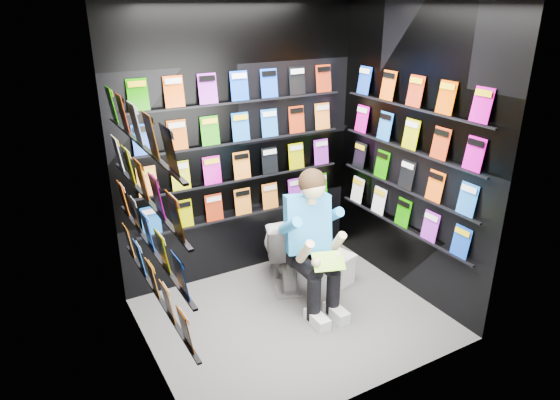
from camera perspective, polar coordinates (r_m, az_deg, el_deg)
floor at (r=4.46m, az=1.54°, el=-13.34°), size 2.40×2.40×0.00m
wall_back at (r=4.70m, az=-4.62°, el=6.15°), size 2.40×0.04×2.60m
wall_front at (r=3.10m, az=11.32°, el=-2.77°), size 2.40×0.04×2.60m
wall_left at (r=3.43m, az=-15.72°, el=-0.75°), size 0.04×2.00×2.60m
wall_right at (r=4.56m, az=14.80°, el=5.01°), size 0.04×2.00×2.60m
comics_back at (r=4.67m, az=-4.46°, el=6.12°), size 2.10×0.06×1.37m
comics_left at (r=3.43m, az=-15.24°, el=-0.58°), size 0.06×1.70×1.37m
comics_right at (r=4.54m, az=14.53°, el=5.02°), size 0.06×1.70×1.37m
toilet at (r=4.78m, az=0.47°, el=-5.54°), size 0.64×0.85×0.73m
longbox at (r=4.96m, az=6.22°, el=-7.59°), size 0.29×0.40×0.27m
longbox_lid at (r=4.89m, az=6.29°, el=-6.06°), size 0.31×0.43×0.03m
reader at (r=4.31m, az=3.01°, el=-2.83°), size 0.74×0.89×1.40m
held_comic at (r=4.14m, az=5.56°, el=-6.97°), size 0.30×0.23×0.11m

